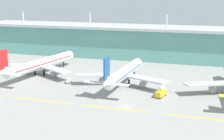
% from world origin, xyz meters
% --- Properties ---
extents(ground_plane, '(600.00, 600.00, 0.00)m').
position_xyz_m(ground_plane, '(0.00, 0.00, 0.00)').
color(ground_plane, gray).
extents(terminal_building, '(288.00, 34.00, 32.13)m').
position_xyz_m(terminal_building, '(-0.00, 106.41, 11.77)').
color(terminal_building, '#5B9E93').
rests_on(terminal_building, ground).
extents(airliner_near_middle, '(48.34, 68.32, 18.90)m').
position_xyz_m(airliner_near_middle, '(-61.86, 38.16, 6.45)').
color(airliner_near_middle, white).
rests_on(airliner_near_middle, ground).
extents(airliner_center, '(48.79, 59.52, 18.90)m').
position_xyz_m(airliner_center, '(-10.00, 31.58, 6.44)').
color(airliner_center, white).
rests_on(airliner_center, ground).
extents(taxiway_stripe_mid_west, '(28.00, 0.70, 0.04)m').
position_xyz_m(taxiway_stripe_mid_west, '(-37.00, -4.31, 0.02)').
color(taxiway_stripe_mid_west, yellow).
rests_on(taxiway_stripe_mid_west, ground).
extents(taxiway_stripe_centre, '(28.00, 0.70, 0.04)m').
position_xyz_m(taxiway_stripe_centre, '(-3.00, -4.31, 0.02)').
color(taxiway_stripe_centre, yellow).
rests_on(taxiway_stripe_centre, ground).
extents(taxiway_stripe_mid_east, '(28.00, 0.70, 0.04)m').
position_xyz_m(taxiway_stripe_mid_east, '(31.00, -4.31, 0.02)').
color(taxiway_stripe_mid_east, yellow).
rests_on(taxiway_stripe_mid_east, ground).
extents(fuel_truck, '(4.12, 7.59, 4.95)m').
position_xyz_m(fuel_truck, '(11.77, 17.70, 2.26)').
color(fuel_truck, gold).
rests_on(fuel_truck, ground).
extents(baggage_cart, '(2.45, 3.82, 2.48)m').
position_xyz_m(baggage_cart, '(-38.85, 26.60, 1.26)').
color(baggage_cart, silver).
rests_on(baggage_cart, ground).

